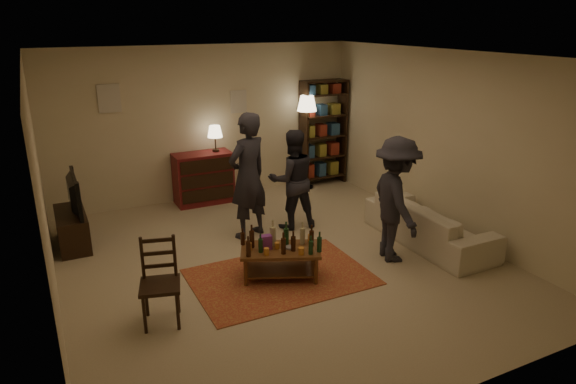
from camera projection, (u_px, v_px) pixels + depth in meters
floor at (280, 261)px, 6.93m from camera, size 6.00×6.00×0.00m
room_shell at (169, 100)px, 8.60m from camera, size 6.00×6.00×6.00m
rug at (281, 277)px, 6.50m from camera, size 2.20×1.50×0.01m
coffee_table at (280, 250)px, 6.39m from camera, size 1.11×0.88×0.74m
dining_chair at (160, 278)px, 5.44m from camera, size 0.51×0.51×0.96m
tv_stand at (71, 220)px, 7.31m from camera, size 0.40×1.00×1.06m
dresser at (204, 177)px, 9.00m from camera, size 1.00×0.50×1.36m
bookshelf at (323, 132)px, 9.90m from camera, size 0.90×0.34×2.02m
floor_lamp at (307, 110)px, 9.46m from camera, size 0.36×0.36×1.77m
sofa at (429, 223)px, 7.42m from camera, size 0.81×2.08×0.61m
person_left at (248, 176)px, 7.46m from camera, size 0.80×0.66×1.87m
person_right at (292, 179)px, 7.84m from camera, size 0.83×0.69×1.55m
person_by_sofa at (396, 200)px, 6.76m from camera, size 0.89×1.22×1.69m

